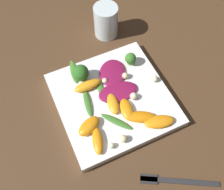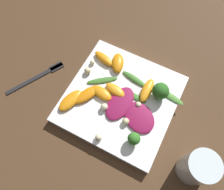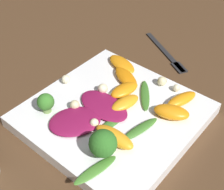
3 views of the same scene
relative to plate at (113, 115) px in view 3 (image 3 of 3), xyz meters
name	(u,v)px [view 3 (image 3 of 3)]	position (x,y,z in m)	size (l,w,h in m)	color
ground_plane	(113,119)	(0.00, 0.00, -0.01)	(2.40, 2.40, 0.00)	#4C331E
plate	(113,115)	(0.00, 0.00, 0.00)	(0.28, 0.28, 0.02)	white
fork	(169,55)	(-0.03, 0.24, -0.01)	(0.16, 0.10, 0.01)	#262628
radicchio_leaf_0	(104,106)	(-0.02, -0.01, 0.02)	(0.11, 0.07, 0.01)	maroon
radicchio_leaf_1	(75,121)	(-0.03, -0.07, 0.02)	(0.11, 0.11, 0.01)	maroon
orange_segment_0	(114,137)	(0.05, -0.05, 0.02)	(0.07, 0.03, 0.02)	orange
orange_segment_1	(122,64)	(-0.07, 0.11, 0.02)	(0.08, 0.05, 0.01)	orange
orange_segment_2	(125,103)	(0.01, 0.02, 0.02)	(0.04, 0.06, 0.02)	orange
orange_segment_3	(124,90)	(-0.01, 0.05, 0.02)	(0.04, 0.07, 0.02)	orange
orange_segment_4	(181,100)	(0.08, 0.09, 0.02)	(0.04, 0.07, 0.02)	orange
orange_segment_5	(126,77)	(-0.04, 0.08, 0.02)	(0.08, 0.06, 0.01)	orange
orange_segment_6	(171,112)	(0.09, 0.05, 0.02)	(0.07, 0.05, 0.02)	orange
broccoli_floret_0	(46,103)	(-0.09, -0.08, 0.03)	(0.03, 0.03, 0.04)	#7A9E51
broccoli_floret_1	(103,144)	(0.05, -0.09, 0.04)	(0.04, 0.04, 0.05)	#84AD5B
arugula_sprig_0	(112,123)	(0.02, -0.03, 0.01)	(0.02, 0.08, 0.01)	#3D7528
arugula_sprig_1	(96,170)	(0.06, -0.11, 0.01)	(0.03, 0.08, 0.00)	#47842D
arugula_sprig_2	(140,129)	(0.06, -0.01, 0.02)	(0.03, 0.08, 0.01)	#3D7528
arugula_sprig_3	(145,95)	(0.02, 0.07, 0.01)	(0.06, 0.08, 0.01)	#3D7528
macadamia_nut_0	(67,78)	(-0.12, 0.00, 0.02)	(0.02, 0.02, 0.02)	beige
macadamia_nut_1	(176,88)	(0.06, 0.12, 0.02)	(0.01, 0.01, 0.01)	beige
macadamia_nut_2	(103,89)	(-0.05, 0.02, 0.02)	(0.02, 0.02, 0.02)	beige
macadamia_nut_3	(162,81)	(0.03, 0.11, 0.02)	(0.02, 0.02, 0.02)	beige
macadamia_nut_4	(75,105)	(-0.05, -0.04, 0.02)	(0.02, 0.02, 0.02)	beige
macadamia_nut_5	(95,123)	(0.00, -0.05, 0.02)	(0.02, 0.02, 0.02)	beige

